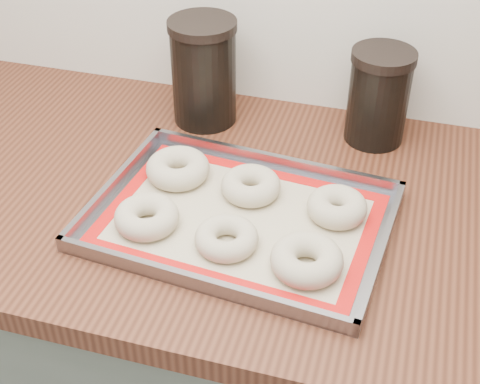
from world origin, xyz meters
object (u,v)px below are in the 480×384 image
(bagel_front_left, at_px, (147,217))
(bagel_front_right, at_px, (307,260))
(bagel_back_mid, at_px, (251,186))
(bagel_back_right, at_px, (337,207))
(bagel_front_mid, at_px, (227,238))
(canister_mid, at_px, (378,96))
(canister_left, at_px, (204,72))
(baking_tray, at_px, (240,219))
(bagel_back_left, at_px, (178,168))

(bagel_front_left, bearing_deg, bagel_front_right, -6.01)
(bagel_back_mid, distance_m, bagel_back_right, 0.15)
(bagel_front_left, bearing_deg, bagel_front_mid, -4.82)
(canister_mid, bearing_deg, bagel_back_mid, -126.22)
(canister_left, bearing_deg, bagel_front_mid, -66.76)
(baking_tray, relative_size, bagel_back_right, 5.12)
(baking_tray, relative_size, bagel_back_mid, 4.94)
(bagel_front_mid, distance_m, bagel_front_right, 0.13)
(bagel_front_mid, height_order, canister_mid, canister_mid)
(bagel_front_left, distance_m, bagel_front_right, 0.26)
(bagel_back_left, distance_m, canister_mid, 0.38)
(baking_tray, relative_size, bagel_front_mid, 5.07)
(baking_tray, distance_m, bagel_front_right, 0.15)
(bagel_back_left, bearing_deg, canister_mid, 36.49)
(bagel_front_right, xyz_separation_m, bagel_back_mid, (-0.12, 0.15, -0.00))
(baking_tray, distance_m, bagel_back_left, 0.16)
(bagel_back_mid, distance_m, canister_left, 0.27)
(bagel_front_right, bearing_deg, bagel_front_left, 173.99)
(bagel_front_left, bearing_deg, bagel_back_right, 20.55)
(bagel_back_left, xyz_separation_m, bagel_back_mid, (0.13, -0.01, -0.00))
(bagel_back_left, xyz_separation_m, canister_mid, (0.30, 0.23, 0.06))
(bagel_front_right, bearing_deg, bagel_back_mid, 129.73)
(bagel_front_left, relative_size, bagel_back_left, 0.93)
(baking_tray, height_order, bagel_back_mid, bagel_back_mid)
(bagel_back_right, relative_size, canister_left, 0.47)
(bagel_back_left, relative_size, bagel_back_mid, 1.10)
(baking_tray, bearing_deg, bagel_front_mid, -91.85)
(bagel_front_mid, xyz_separation_m, bagel_back_right, (0.15, 0.12, 0.00))
(baking_tray, bearing_deg, bagel_front_left, -158.09)
(bagel_front_right, height_order, bagel_back_left, same)
(baking_tray, relative_size, canister_mid, 2.78)
(bagel_front_mid, relative_size, bagel_back_left, 0.89)
(bagel_front_mid, distance_m, canister_mid, 0.41)
(baking_tray, bearing_deg, bagel_back_mid, 90.92)
(baking_tray, relative_size, bagel_front_right, 4.60)
(bagel_front_right, distance_m, bagel_back_mid, 0.19)
(bagel_front_left, height_order, bagel_back_left, bagel_back_left)
(bagel_front_left, distance_m, bagel_back_mid, 0.18)
(canister_left, distance_m, canister_mid, 0.32)
(bagel_front_mid, height_order, bagel_front_right, bagel_front_right)
(baking_tray, xyz_separation_m, bagel_back_left, (-0.13, 0.08, 0.02))
(canister_left, height_order, canister_mid, canister_left)
(baking_tray, distance_m, bagel_back_right, 0.15)
(baking_tray, xyz_separation_m, bagel_front_left, (-0.13, -0.05, 0.02))
(bagel_back_mid, bearing_deg, bagel_back_left, 175.26)
(bagel_front_right, bearing_deg, bagel_front_mid, 172.74)
(bagel_back_right, bearing_deg, bagel_front_mid, -141.68)
(baking_tray, xyz_separation_m, bagel_back_right, (0.14, 0.05, 0.02))
(bagel_front_left, bearing_deg, bagel_back_left, 89.06)
(bagel_front_mid, xyz_separation_m, canister_mid, (0.17, 0.37, 0.07))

